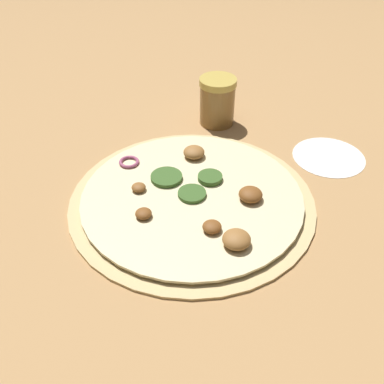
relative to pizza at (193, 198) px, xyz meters
The scene contains 4 objects.
ground_plane 0.01m from the pizza, 130.84° to the left, with size 3.00×3.00×0.00m, color tan.
pizza is the anchor object (origin of this frame).
spice_jar 0.24m from the pizza, 34.10° to the left, with size 0.07×0.07×0.09m.
flour_patch 0.25m from the pizza, 17.96° to the right, with size 0.12×0.12×0.00m.
Camera 1 is at (-0.35, -0.36, 0.43)m, focal length 42.00 mm.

